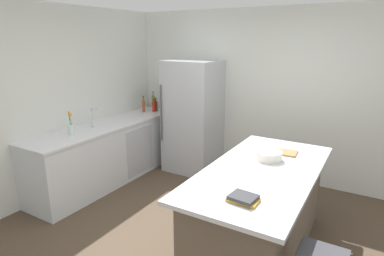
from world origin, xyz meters
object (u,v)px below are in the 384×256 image
at_px(cutting_board, 280,152).
at_px(hot_sauce_bottle, 154,107).
at_px(flower_vase, 71,127).
at_px(sink_faucet, 92,117).
at_px(syrup_bottle, 156,106).
at_px(refrigerator, 193,117).
at_px(mixing_bowl, 269,155).
at_px(cookbook_stack, 243,198).
at_px(olive_oil_bottle, 153,102).
at_px(kitchen_island, 259,210).
at_px(vinegar_bottle, 144,106).

bearing_deg(cutting_board, hot_sauce_bottle, 159.00).
relative_size(flower_vase, cutting_board, 0.88).
bearing_deg(cutting_board, sink_faucet, -173.41).
bearing_deg(flower_vase, syrup_bottle, 87.83).
bearing_deg(refrigerator, mixing_bowl, -37.10).
bearing_deg(syrup_bottle, sink_faucet, -94.89).
relative_size(syrup_bottle, cookbook_stack, 0.98).
bearing_deg(mixing_bowl, cutting_board, 80.81).
bearing_deg(refrigerator, syrup_bottle, 175.53).
height_order(syrup_bottle, cookbook_stack, syrup_bottle).
relative_size(hot_sauce_bottle, cutting_board, 0.59).
bearing_deg(flower_vase, refrigerator, 62.86).
bearing_deg(cutting_board, flower_vase, -164.35).
height_order(olive_oil_bottle, cookbook_stack, olive_oil_bottle).
bearing_deg(flower_vase, kitchen_island, 3.47).
xyz_separation_m(vinegar_bottle, cookbook_stack, (2.73, -2.14, -0.08)).
height_order(vinegar_bottle, cookbook_stack, vinegar_bottle).
bearing_deg(cutting_board, mixing_bowl, -99.19).
bearing_deg(sink_faucet, refrigerator, 54.30).
distance_m(olive_oil_bottle, cookbook_stack, 3.64).
relative_size(kitchen_island, cookbook_stack, 8.66).
relative_size(hot_sauce_bottle, cookbook_stack, 0.91).
bearing_deg(refrigerator, flower_vase, -117.14).
relative_size(refrigerator, syrup_bottle, 7.73).
xyz_separation_m(kitchen_island, cutting_board, (0.02, 0.57, 0.46)).
distance_m(refrigerator, syrup_bottle, 0.82).
relative_size(flower_vase, cookbook_stack, 1.35).
bearing_deg(kitchen_island, cookbook_stack, -83.29).
relative_size(vinegar_bottle, cookbook_stack, 1.17).
height_order(kitchen_island, syrup_bottle, syrup_bottle).
bearing_deg(cutting_board, syrup_bottle, 157.57).
bearing_deg(syrup_bottle, olive_oil_bottle, 141.54).
bearing_deg(hot_sauce_bottle, refrigerator, 1.16).
bearing_deg(olive_oil_bottle, cookbook_stack, -41.57).
distance_m(kitchen_island, syrup_bottle, 3.04).
bearing_deg(flower_vase, sink_faucet, 96.57).
distance_m(syrup_bottle, mixing_bowl, 2.82).
relative_size(kitchen_island, sink_faucet, 6.91).
distance_m(hot_sauce_bottle, vinegar_bottle, 0.18).
bearing_deg(cutting_board, kitchen_island, -91.83).
xyz_separation_m(olive_oil_bottle, hot_sauce_bottle, (0.14, -0.18, -0.04)).
height_order(refrigerator, syrup_bottle, refrigerator).
height_order(flower_vase, hot_sauce_bottle, flower_vase).
relative_size(kitchen_island, cutting_board, 5.63).
height_order(kitchen_island, sink_faucet, sink_faucet).
distance_m(refrigerator, cookbook_stack, 2.87).
distance_m(syrup_bottle, cookbook_stack, 3.48).
bearing_deg(syrup_bottle, cookbook_stack, -41.71).
bearing_deg(refrigerator, vinegar_bottle, -173.32).
relative_size(syrup_bottle, mixing_bowl, 0.84).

